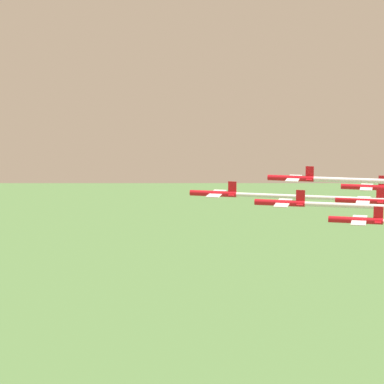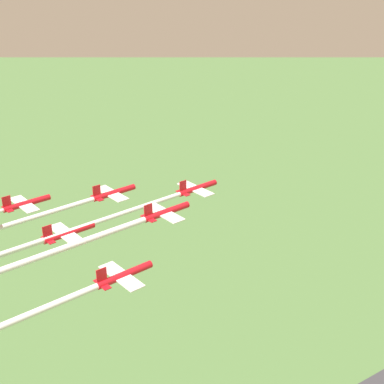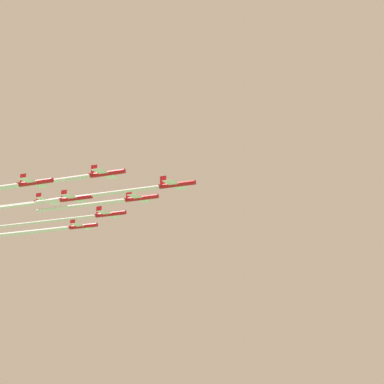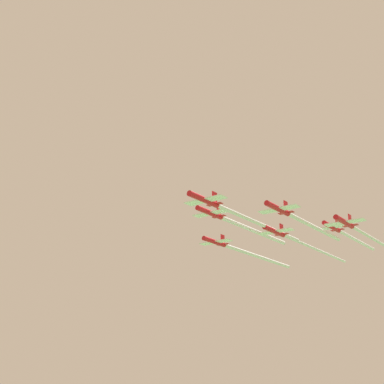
{
  "view_description": "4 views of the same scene",
  "coord_description": "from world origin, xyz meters",
  "px_view_note": "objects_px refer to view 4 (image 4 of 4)",
  "views": [
    {
      "loc": [
        78.11,
        229.06,
        157.74
      ],
      "look_at": [
        -17.21,
        48.89,
        123.14
      ],
      "focal_mm": 85.0,
      "sensor_mm": 36.0,
      "label": 1
    },
    {
      "loc": [
        -140.81,
        27.59,
        172.04
      ],
      "look_at": [
        -24.26,
        46.35,
        120.04
      ],
      "focal_mm": 50.0,
      "sensor_mm": 36.0,
      "label": 2
    },
    {
      "loc": [
        -75.92,
        -153.26,
        64.79
      ],
      "look_at": [
        -21.21,
        43.01,
        119.12
      ],
      "focal_mm": 70.0,
      "sensor_mm": 36.0,
      "label": 3
    },
    {
      "loc": [
        90.94,
        33.14,
        83.49
      ],
      "look_at": [
        -26.95,
        42.29,
        123.93
      ],
      "focal_mm": 50.0,
      "sensor_mm": 36.0,
      "label": 4
    }
  ],
  "objects_px": {
    "jet_5": "(215,242)",
    "jet_7": "(332,227)",
    "jet_4": "(275,231)",
    "jet_3": "(345,222)",
    "jet_2": "(210,213)",
    "jet_1": "(278,209)",
    "jet_0": "(205,200)"
  },
  "relations": [
    {
      "from": "jet_4",
      "to": "jet_5",
      "type": "distance_m",
      "value": 20.09
    },
    {
      "from": "jet_0",
      "to": "jet_4",
      "type": "height_order",
      "value": "jet_0"
    },
    {
      "from": "jet_0",
      "to": "jet_1",
      "type": "bearing_deg",
      "value": -120.47
    },
    {
      "from": "jet_0",
      "to": "jet_4",
      "type": "relative_size",
      "value": 1.0
    },
    {
      "from": "jet_3",
      "to": "jet_4",
      "type": "distance_m",
      "value": 20.1
    },
    {
      "from": "jet_1",
      "to": "jet_3",
      "type": "relative_size",
      "value": 1.0
    },
    {
      "from": "jet_5",
      "to": "jet_7",
      "type": "height_order",
      "value": "jet_7"
    },
    {
      "from": "jet_5",
      "to": "jet_3",
      "type": "bearing_deg",
      "value": 180.0
    },
    {
      "from": "jet_0",
      "to": "jet_7",
      "type": "distance_m",
      "value": 52.29
    },
    {
      "from": "jet_4",
      "to": "jet_3",
      "type": "bearing_deg",
      "value": 180.0
    },
    {
      "from": "jet_2",
      "to": "jet_3",
      "type": "relative_size",
      "value": 1.0
    },
    {
      "from": "jet_1",
      "to": "jet_7",
      "type": "distance_m",
      "value": 34.26
    },
    {
      "from": "jet_3",
      "to": "jet_7",
      "type": "height_order",
      "value": "jet_7"
    },
    {
      "from": "jet_4",
      "to": "jet_2",
      "type": "bearing_deg",
      "value": 59.53
    },
    {
      "from": "jet_0",
      "to": "jet_3",
      "type": "distance_m",
      "value": 39.63
    },
    {
      "from": "jet_0",
      "to": "jet_5",
      "type": "xyz_separation_m",
      "value": [
        -38.98,
        7.07,
        -0.43
      ]
    },
    {
      "from": "jet_1",
      "to": "jet_4",
      "type": "height_order",
      "value": "jet_1"
    },
    {
      "from": "jet_1",
      "to": "jet_3",
      "type": "xyz_separation_m",
      "value": [
        -6.38,
        18.75,
        -1.17
      ]
    },
    {
      "from": "jet_3",
      "to": "jet_5",
      "type": "bearing_deg",
      "value": -0.0
    },
    {
      "from": "jet_3",
      "to": "jet_5",
      "type": "height_order",
      "value": "jet_5"
    },
    {
      "from": "jet_0",
      "to": "jet_5",
      "type": "bearing_deg",
      "value": -59.53
    },
    {
      "from": "jet_0",
      "to": "jet_2",
      "type": "relative_size",
      "value": 1.0
    },
    {
      "from": "jet_0",
      "to": "jet_1",
      "type": "distance_m",
      "value": 19.81
    },
    {
      "from": "jet_2",
      "to": "jet_3",
      "type": "bearing_deg",
      "value": -150.46
    },
    {
      "from": "jet_4",
      "to": "jet_7",
      "type": "height_order",
      "value": "jet_7"
    },
    {
      "from": "jet_2",
      "to": "jet_7",
      "type": "bearing_deg",
      "value": -120.47
    },
    {
      "from": "jet_3",
      "to": "jet_7",
      "type": "xyz_separation_m",
      "value": [
        -19.49,
        3.53,
        4.02
      ]
    },
    {
      "from": "jet_1",
      "to": "jet_5",
      "type": "distance_m",
      "value": 34.64
    },
    {
      "from": "jet_3",
      "to": "jet_2",
      "type": "bearing_deg",
      "value": 29.54
    },
    {
      "from": "jet_3",
      "to": "jet_4",
      "type": "relative_size",
      "value": 1.0
    },
    {
      "from": "jet_2",
      "to": "jet_3",
      "type": "distance_m",
      "value": 34.82
    },
    {
      "from": "jet_1",
      "to": "jet_3",
      "type": "distance_m",
      "value": 19.84
    }
  ]
}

